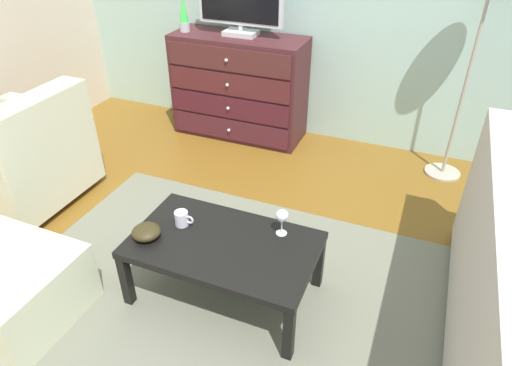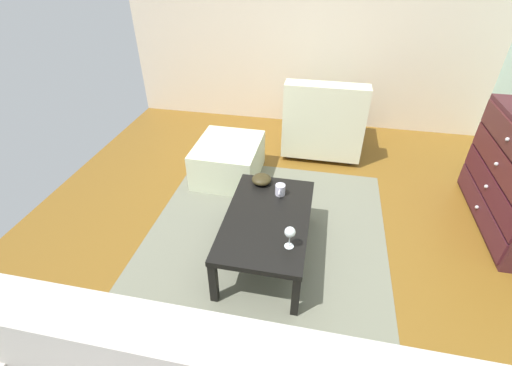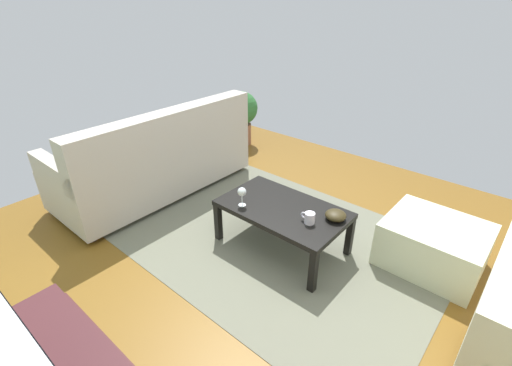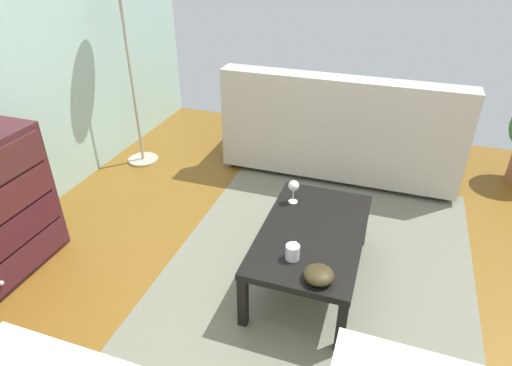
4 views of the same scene
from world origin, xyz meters
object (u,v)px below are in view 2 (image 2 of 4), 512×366
at_px(wine_glass, 290,233).
at_px(ottoman, 228,160).
at_px(coffee_table, 267,221).
at_px(bowl_decorative, 262,179).
at_px(mug, 280,190).
at_px(armchair, 324,121).

distance_m(wine_glass, ottoman, 1.51).
bearing_deg(ottoman, coffee_table, 29.31).
relative_size(wine_glass, bowl_decorative, 1.00).
bearing_deg(mug, ottoman, -139.91).
bearing_deg(coffee_table, bowl_decorative, -163.60).
bearing_deg(wine_glass, bowl_decorative, -155.31).
distance_m(coffee_table, ottoman, 1.16).
xyz_separation_m(armchair, ottoman, (0.75, -0.88, -0.17)).
relative_size(coffee_table, armchair, 1.19).
height_order(coffee_table, ottoman, coffee_table).
xyz_separation_m(coffee_table, armchair, (-1.75, 0.31, 0.01)).
distance_m(coffee_table, mug, 0.29).
xyz_separation_m(coffee_table, mug, (-0.28, 0.05, 0.09)).
height_order(coffee_table, armchair, armchair).
xyz_separation_m(bowl_decorative, ottoman, (-0.61, -0.45, -0.23)).
height_order(mug, armchair, armchair).
distance_m(coffee_table, armchair, 1.78).
bearing_deg(coffee_table, wine_glass, 35.44).
bearing_deg(wine_glass, ottoman, -149.35).
relative_size(coffee_table, mug, 8.72).
xyz_separation_m(coffee_table, bowl_decorative, (-0.40, -0.12, 0.08)).
relative_size(coffee_table, wine_glass, 6.33).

